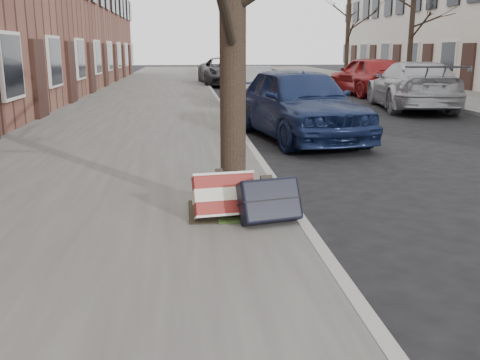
{
  "coord_description": "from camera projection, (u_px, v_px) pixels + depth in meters",
  "views": [
    {
      "loc": [
        -2.44,
        -4.42,
        1.86
      ],
      "look_at": [
        -1.9,
        0.8,
        0.57
      ],
      "focal_mm": 40.0,
      "sensor_mm": 36.0,
      "label": 1
    }
  ],
  "objects": [
    {
      "name": "car_near_front",
      "position": [
        299.0,
        103.0,
        11.15
      ],
      "size": [
        2.53,
        4.72,
        1.53
      ],
      "primitive_type": "imported",
      "rotation": [
        0.0,
        0.0,
        0.17
      ],
      "color": "#141F44",
      "rests_on": "ground"
    },
    {
      "name": "suitcase_red",
      "position": [
        224.0,
        196.0,
        5.6
      ],
      "size": [
        0.68,
        0.43,
        0.49
      ],
      "primitive_type": "cube",
      "rotation": [
        -0.42,
        0.0,
        0.14
      ],
      "color": "maroon",
      "rests_on": "near_sidewalk"
    },
    {
      "name": "tree_far_c",
      "position": [
        348.0,
        33.0,
        31.42
      ],
      "size": [
        0.24,
        0.24,
        5.23
      ],
      "primitive_type": "cylinder",
      "color": "black",
      "rests_on": "far_sidewalk"
    },
    {
      "name": "car_near_back",
      "position": [
        224.0,
        71.0,
        27.61
      ],
      "size": [
        2.68,
        5.26,
        1.42
      ],
      "primitive_type": "imported",
      "rotation": [
        0.0,
        0.0,
        0.06
      ],
      "color": "#3B3B40",
      "rests_on": "ground"
    },
    {
      "name": "near_sidewalk",
      "position": [
        149.0,
        101.0,
        19.06
      ],
      "size": [
        5.0,
        70.0,
        0.12
      ],
      "primitive_type": "cube",
      "color": "#67645E",
      "rests_on": "ground"
    },
    {
      "name": "tree_far_b",
      "position": [
        411.0,
        33.0,
        22.66
      ],
      "size": [
        0.22,
        0.22,
        4.73
      ],
      "primitive_type": "cylinder",
      "color": "black",
      "rests_on": "far_sidewalk"
    },
    {
      "name": "suitcase_navy",
      "position": [
        269.0,
        200.0,
        5.42
      ],
      "size": [
        0.69,
        0.5,
        0.49
      ],
      "primitive_type": "cube",
      "rotation": [
        -0.42,
        0.0,
        0.24
      ],
      "color": "black",
      "rests_on": "near_sidewalk"
    },
    {
      "name": "far_sidewalk",
      "position": [
        456.0,
        98.0,
        20.2
      ],
      "size": [
        4.0,
        70.0,
        0.12
      ],
      "primitive_type": "cube",
      "color": "slate",
      "rests_on": "ground"
    },
    {
      "name": "car_far_back",
      "position": [
        368.0,
        76.0,
        21.56
      ],
      "size": [
        2.39,
        4.87,
        1.6
      ],
      "primitive_type": "imported",
      "rotation": [
        0.0,
        0.0,
        3.25
      ],
      "color": "maroon",
      "rests_on": "ground"
    },
    {
      "name": "car_far_front",
      "position": [
        412.0,
        86.0,
        16.65
      ],
      "size": [
        2.86,
        5.37,
        1.48
      ],
      "primitive_type": "imported",
      "rotation": [
        0.0,
        0.0,
        2.98
      ],
      "color": "#A2A4A9",
      "rests_on": "ground"
    },
    {
      "name": "car_near_mid",
      "position": [
        252.0,
        86.0,
        18.17
      ],
      "size": [
        1.84,
        4.01,
        1.27
      ],
      "primitive_type": "imported",
      "rotation": [
        0.0,
        0.0,
        -0.13
      ],
      "color": "#9C9EA3",
      "rests_on": "ground"
    },
    {
      "name": "ground",
      "position": [
        453.0,
        255.0,
        4.96
      ],
      "size": [
        120.0,
        120.0,
        0.0
      ],
      "primitive_type": "plane",
      "color": "black",
      "rests_on": "ground"
    },
    {
      "name": "dirt_patch",
      "position": [
        228.0,
        210.0,
        5.89
      ],
      "size": [
        0.85,
        0.85,
        0.02
      ],
      "primitive_type": "cube",
      "color": "black",
      "rests_on": "near_sidewalk"
    }
  ]
}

